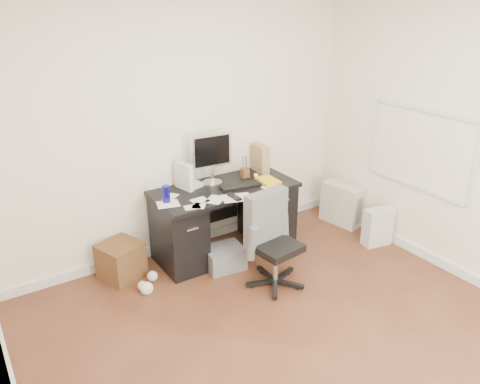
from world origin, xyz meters
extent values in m
plane|color=#4A2417|center=(0.00, 0.00, 0.00)|extent=(4.00, 4.00, 0.00)
cube|color=white|center=(0.00, 2.00, 1.35)|extent=(4.00, 0.02, 2.70)
cube|color=silver|center=(0.00, 1.99, 0.05)|extent=(4.00, 0.03, 0.10)
cube|color=silver|center=(1.99, 0.00, 0.05)|extent=(0.03, 4.00, 0.10)
cube|color=black|center=(0.30, 1.65, 0.73)|extent=(1.50, 0.70, 0.04)
cube|color=black|center=(-0.25, 1.65, 0.35)|extent=(0.40, 0.60, 0.71)
cube|color=black|center=(0.85, 1.65, 0.35)|extent=(0.40, 0.60, 0.71)
cube|color=black|center=(0.30, 1.98, 0.45)|extent=(0.70, 0.03, 0.51)
cube|color=black|center=(0.44, 1.57, 0.76)|extent=(0.44, 0.21, 0.02)
sphere|color=silver|center=(0.71, 1.68, 0.78)|extent=(0.06, 0.06, 0.06)
cylinder|color=#161592|center=(-0.37, 1.63, 0.83)|extent=(0.09, 0.09, 0.17)
cube|color=silver|center=(-0.07, 1.84, 0.89)|extent=(0.16, 0.26, 0.28)
cube|color=tan|center=(0.88, 1.84, 0.90)|extent=(0.15, 0.27, 0.30)
cube|color=yellow|center=(0.75, 1.50, 0.77)|extent=(0.21, 0.26, 0.04)
cube|color=#BBB5A9|center=(1.84, 1.46, 0.25)|extent=(0.30, 0.53, 0.49)
cube|color=silver|center=(1.79, 0.85, 0.21)|extent=(0.35, 0.28, 0.43)
cube|color=#452814|center=(-0.83, 1.77, 0.18)|extent=(0.46, 0.46, 0.36)
cube|color=slate|center=(0.11, 1.36, 0.11)|extent=(0.42, 0.36, 0.23)
camera|label=1|loc=(-2.00, -2.20, 2.60)|focal=35.00mm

